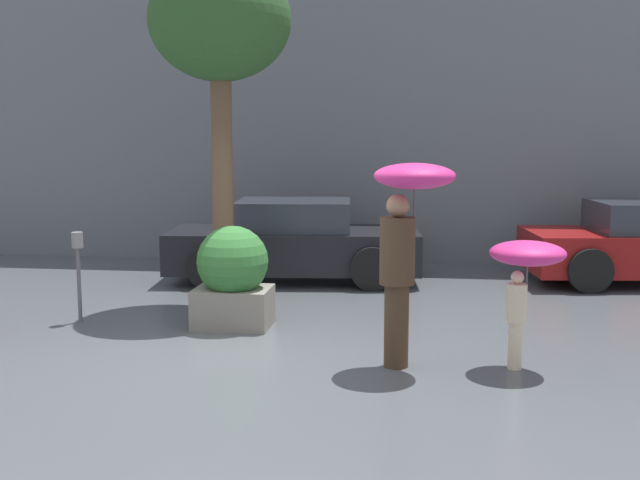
# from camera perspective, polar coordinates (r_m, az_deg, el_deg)

# --- Properties ---
(ground_plane) EXTENTS (40.00, 40.00, 0.00)m
(ground_plane) POSITION_cam_1_polar(r_m,az_deg,el_deg) (8.83, -6.17, -8.09)
(ground_plane) COLOR #51565B
(building_facade) EXTENTS (18.00, 0.30, 6.00)m
(building_facade) POSITION_cam_1_polar(r_m,az_deg,el_deg) (14.89, -0.29, 10.06)
(building_facade) COLOR slate
(building_facade) RESTS_ON ground
(planter_box) EXTENTS (0.93, 0.88, 1.26)m
(planter_box) POSITION_cam_1_polar(r_m,az_deg,el_deg) (9.91, -6.22, -2.57)
(planter_box) COLOR gray
(planter_box) RESTS_ON ground
(person_adult) EXTENTS (0.82, 0.82, 2.09)m
(person_adult) POSITION_cam_1_polar(r_m,az_deg,el_deg) (8.09, 6.16, 1.26)
(person_adult) COLOR #473323
(person_adult) RESTS_ON ground
(person_child) EXTENTS (0.76, 0.76, 1.31)m
(person_child) POSITION_cam_1_polar(r_m,az_deg,el_deg) (8.27, 14.42, -1.66)
(person_child) COLOR beige
(person_child) RESTS_ON ground
(parked_car_near) EXTENTS (4.15, 2.22, 1.30)m
(parked_car_near) POSITION_cam_1_polar(r_m,az_deg,el_deg) (12.97, -1.86, -0.20)
(parked_car_near) COLOR black
(parked_car_near) RESTS_ON ground
(street_tree) EXTENTS (1.89, 1.89, 4.66)m
(street_tree) POSITION_cam_1_polar(r_m,az_deg,el_deg) (11.00, -7.13, 14.77)
(street_tree) COLOR brown
(street_tree) RESTS_ON ground
(parking_meter) EXTENTS (0.14, 0.14, 1.15)m
(parking_meter) POSITION_cam_1_polar(r_m,az_deg,el_deg) (10.49, -16.83, -1.18)
(parking_meter) COLOR #595B60
(parking_meter) RESTS_ON ground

